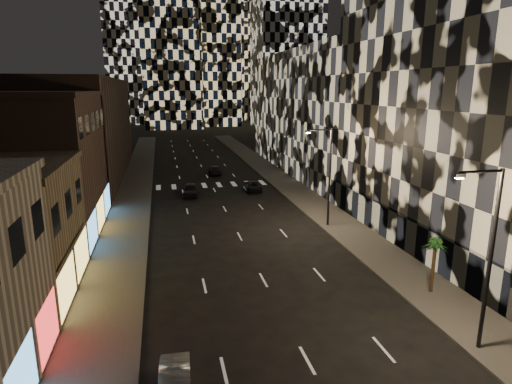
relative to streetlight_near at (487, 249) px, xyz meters
name	(u,v)px	position (x,y,z in m)	size (l,w,h in m)	color
sidewalk_left	(135,188)	(-18.35, 40.00, -5.28)	(4.00, 120.00, 0.15)	#47443F
sidewalk_right	(283,181)	(1.65, 40.00, -5.28)	(4.00, 120.00, 0.15)	#47443F
curb_left	(151,187)	(-16.25, 40.00, -5.28)	(0.20, 120.00, 0.15)	#4C4C47
curb_right	(269,182)	(-0.45, 40.00, -5.28)	(0.20, 120.00, 0.15)	#4C4C47
retail_brown	(36,168)	(-25.35, 23.50, 0.65)	(10.00, 15.00, 12.00)	#453027
retail_filler_left	(85,128)	(-25.35, 50.00, 1.65)	(10.00, 40.00, 14.00)	#453027
midrise_right	(490,109)	(11.65, 14.50, 5.65)	(16.00, 25.00, 22.00)	#232326
midrise_base	(395,226)	(3.95, 14.50, -3.85)	(0.60, 25.00, 3.00)	#383838
midrise_filler_right	(334,112)	(11.65, 47.00, 3.65)	(16.00, 40.00, 18.00)	#232326
streetlight_near	(487,249)	(0.00, 0.00, 0.00)	(2.55, 0.25, 9.00)	black
streetlight_far	(327,170)	(0.00, 20.00, 0.00)	(2.55, 0.25, 9.00)	black
car_silver_parked	(175,384)	(-14.59, -0.20, -4.74)	(1.30, 3.74, 1.23)	#949599
car_dark_midlane	(191,190)	(-11.51, 34.73, -4.62)	(1.74, 4.31, 1.47)	black
car_dark_oncoming	(215,170)	(-7.01, 47.46, -4.71)	(1.80, 4.44, 1.29)	black
car_dark_rightlane	(253,186)	(-3.61, 35.43, -4.77)	(1.95, 4.22, 1.17)	black
palm_tree	(435,248)	(1.53, 5.82, -2.30)	(1.80, 1.77, 3.52)	#47331E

